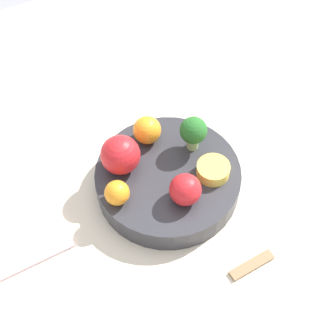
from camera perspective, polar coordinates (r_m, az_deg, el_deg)
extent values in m
plane|color=gray|center=(0.79, 0.00, -3.08)|extent=(6.00, 6.00, 0.00)
cube|color=beige|center=(0.78, 0.00, -2.68)|extent=(1.20, 1.20, 0.02)
cylinder|color=#2D2D33|center=(0.76, 0.00, -1.39)|extent=(0.23, 0.23, 0.04)
cylinder|color=#99C17A|center=(0.76, 3.03, 3.21)|extent=(0.02, 0.02, 0.03)
sphere|color=#236023|center=(0.74, 3.13, 4.61)|extent=(0.04, 0.04, 0.04)
sphere|color=red|center=(0.69, 1.99, -2.71)|extent=(0.05, 0.05, 0.05)
sphere|color=red|center=(0.72, -5.82, 1.61)|extent=(0.06, 0.06, 0.06)
sphere|color=orange|center=(0.70, -6.23, -3.03)|extent=(0.04, 0.04, 0.04)
sphere|color=orange|center=(0.76, -2.66, 4.60)|extent=(0.05, 0.05, 0.05)
cylinder|color=#F4CC4C|center=(0.73, 5.52, -0.24)|extent=(0.05, 0.05, 0.02)
cube|color=beige|center=(0.76, -17.07, -7.48)|extent=(0.12, 0.12, 0.01)
cube|color=olive|center=(0.71, 10.17, -11.56)|extent=(0.02, 0.07, 0.01)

